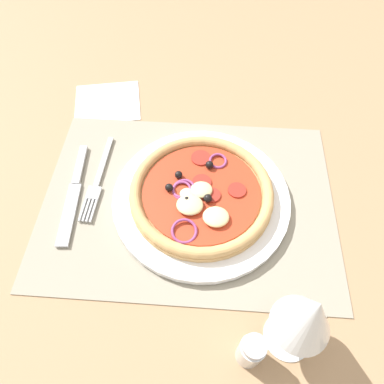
% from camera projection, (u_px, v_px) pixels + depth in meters
% --- Properties ---
extents(ground_plane, '(1.90, 1.40, 0.02)m').
position_uv_depth(ground_plane, '(188.00, 204.00, 0.60)').
color(ground_plane, '#9E7A56').
extents(placemat, '(0.48, 0.35, 0.00)m').
position_uv_depth(placemat, '(188.00, 200.00, 0.59)').
color(placemat, gray).
rests_on(placemat, ground_plane).
extents(plate, '(0.29, 0.29, 0.01)m').
position_uv_depth(plate, '(201.00, 197.00, 0.58)').
color(plate, white).
rests_on(plate, placemat).
extents(pizza, '(0.23, 0.23, 0.03)m').
position_uv_depth(pizza, '(201.00, 192.00, 0.57)').
color(pizza, tan).
rests_on(pizza, plate).
extents(fork, '(0.02, 0.18, 0.00)m').
position_uv_depth(fork, '(97.00, 181.00, 0.60)').
color(fork, '#B2B5BA').
rests_on(fork, placemat).
extents(knife, '(0.03, 0.20, 0.01)m').
position_uv_depth(knife, '(74.00, 193.00, 0.59)').
color(knife, '#B2B5BA').
rests_on(knife, placemat).
extents(wine_glass, '(0.07, 0.07, 0.15)m').
position_uv_depth(wine_glass, '(308.00, 316.00, 0.38)').
color(wine_glass, silver).
rests_on(wine_glass, ground_plane).
extents(napkin, '(0.15, 0.14, 0.00)m').
position_uv_depth(napkin, '(107.00, 102.00, 0.72)').
color(napkin, white).
rests_on(napkin, ground_plane).
extents(pepper_shaker, '(0.03, 0.03, 0.07)m').
position_uv_depth(pepper_shaker, '(251.00, 351.00, 0.43)').
color(pepper_shaker, silver).
rests_on(pepper_shaker, ground_plane).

